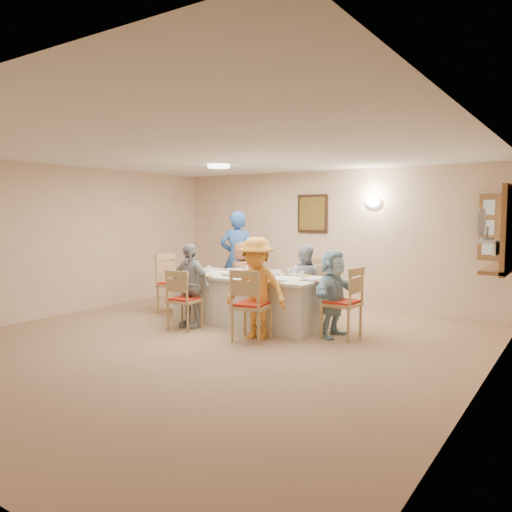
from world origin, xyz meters
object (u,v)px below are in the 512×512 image
Objects in this scene: desk_fan at (484,228)px; chair_left_end at (174,283)px; chair_right_end at (342,302)px; diner_right_end at (333,293)px; diner_front_left at (190,286)px; diner_front_right at (256,288)px; chair_back_right at (308,289)px; condiment_ketchup at (248,267)px; diner_back_right at (304,283)px; dining_table at (249,300)px; chair_front_right at (251,304)px; caregiver at (237,258)px; chair_back_left at (247,285)px; chair_front_left at (185,299)px; serving_hatch at (511,229)px; diner_back_left at (243,277)px.

desk_fan is 0.29× the size of chair_left_end.
diner_right_end is (-0.13, 0.00, 0.11)m from chair_right_end.
diner_front_left is 0.91× the size of diner_front_right.
diner_right_end is (0.82, -0.80, 0.11)m from chair_back_right.
diner_front_right reaches higher than condiment_ketchup.
diner_back_right is at bearing 84.16° from diner_front_right.
diner_back_right reaches higher than chair_left_end.
chair_front_right is at bearing -53.13° from dining_table.
chair_left_end is 2.26m from diner_front_right.
caregiver reaches higher than desk_fan.
dining_table is 1.00m from chair_back_left.
diner_front_right is (-0.00, 0.12, 0.21)m from chair_front_right.
desk_fan is at bearing 3.45° from diner_front_right.
chair_front_right is (1.20, 0.00, 0.04)m from chair_front_left.
caregiver is (-2.60, 1.15, 0.38)m from chair_right_end.
diner_back_right is at bearing 161.74° from desk_fan.
condiment_ketchup reaches higher than chair_right_end.
chair_back_left is 3.83× the size of condiment_ketchup.
diner_front_right is 1.07m from diner_right_end.
chair_back_left is (-3.96, 1.03, -1.09)m from desk_fan.
diner_front_right is 5.77× the size of condiment_ketchup.
diner_front_left is at bearing 75.32° from caregiver.
serving_hatch is 4.62m from chair_front_left.
chair_right_end is at bearing -148.96° from chair_front_right.
diner_right_end is (2.02, 0.68, -0.03)m from diner_front_left.
chair_left_end is 0.83× the size of diner_back_left.
diner_front_right reaches higher than chair_right_end.
dining_table is at bearing 135.40° from diner_back_left.
diner_front_right is at bearing 1.67° from diner_front_left.
chair_left_end reaches higher than chair_front_left.
desk_fan is 2.10m from chair_right_end.
chair_back_left is 1.21m from diner_back_right.
chair_front_left is 3.71× the size of condiment_ketchup.
diner_back_left is at bearing -101.92° from chair_back_left.
chair_right_end is at bearing 0.00° from dining_table.
chair_left_end is 1.31m from caregiver.
serving_hatch reaches higher than dining_table.
chair_back_left is 1.92m from diner_front_right.
chair_back_right is 1.21m from diner_back_left.
diner_back_left is at bearing -52.10° from chair_left_end.
diner_front_left is (-1.20, -1.36, 0.03)m from diner_back_right.
chair_left_end reaches higher than chair_right_end.
diner_back_left is 0.70m from caregiver.
diner_right_end is (0.82, -0.68, 0.00)m from diner_back_right.
diner_right_end is (2.02, 0.80, 0.16)m from chair_front_left.
caregiver reaches higher than chair_left_end.
chair_back_left is 1.49m from diner_front_left.
diner_right_end is (2.97, 0.00, 0.10)m from chair_left_end.
chair_back_right is 4.14× the size of condiment_ketchup.
chair_right_end is at bearing 172.76° from desk_fan.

